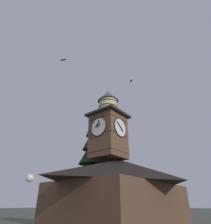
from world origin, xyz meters
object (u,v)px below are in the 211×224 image
Objects in this scene: building_main at (121,193)px; pine_tree_behind at (92,176)px; clock_tower at (108,127)px; flying_bird_low at (131,81)px; moon at (30,178)px; flying_bird_high at (63,60)px.

pine_tree_behind is at bearing -101.08° from building_main.
clock_tower is at bearing -36.59° from building_main.
flying_bird_low is at bearing 96.05° from pine_tree_behind.
building_main is at bearing 78.92° from pine_tree_behind.
clock_tower reaches higher than building_main.
flying_bird_low is at bearing 143.28° from building_main.
flying_bird_low is (-2.50, 1.86, 6.71)m from clock_tower.
moon is (-16.22, -44.78, 6.27)m from building_main.
clock_tower is at bearing -36.67° from flying_bird_low.
flying_bird_high is at bearing 13.52° from pine_tree_behind.
clock_tower is 9.23m from flying_bird_high.
pine_tree_behind reaches higher than building_main.
pine_tree_behind is 27.53× the size of flying_bird_low.
flying_bird_low is (-0.62, 5.89, 11.41)m from pine_tree_behind.
building_main is 19.45× the size of flying_bird_high.
moon is 3.46× the size of flying_bird_high.
building_main is at bearing -36.72° from flying_bird_low.
building_main is 48.04m from moon.
flying_bird_high reaches higher than building_main.
flying_bird_low is at bearing 72.28° from moon.
flying_bird_high is at bearing 61.70° from moon.
pine_tree_behind reaches higher than moon.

